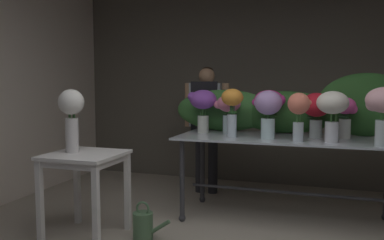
% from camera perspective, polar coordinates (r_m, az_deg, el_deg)
% --- Properties ---
extents(ground_plane, '(7.49, 7.49, 0.00)m').
position_cam_1_polar(ground_plane, '(4.21, 8.75, -14.09)').
color(ground_plane, '#9E9384').
extents(wall_back, '(5.76, 0.12, 2.97)m').
position_cam_1_polar(wall_back, '(5.64, 11.91, 6.14)').
color(wall_back, '#5B564C').
rests_on(wall_back, ground).
extents(wall_left, '(0.12, 3.49, 2.97)m').
position_cam_1_polar(wall_left, '(5.28, -23.67, 5.86)').
color(wall_left, beige).
rests_on(wall_left, ground).
extents(display_table_glass, '(2.15, 0.89, 0.86)m').
position_cam_1_polar(display_table_glass, '(4.14, 13.09, -4.07)').
color(display_table_glass, silver).
rests_on(display_table_glass, ground).
extents(side_table_white, '(0.64, 0.63, 0.77)m').
position_cam_1_polar(side_table_white, '(3.76, -14.91, -6.19)').
color(side_table_white, white).
rests_on(side_table_white, ground).
extents(florist, '(0.58, 0.24, 1.59)m').
position_cam_1_polar(florist, '(5.05, 2.06, 0.57)').
color(florist, '#232328').
rests_on(florist, ground).
extents(foliage_backdrop, '(2.49, 0.24, 0.64)m').
position_cam_1_polar(foliage_backdrop, '(4.42, 13.72, 1.50)').
color(foliage_backdrop, '#387033').
rests_on(foliage_backdrop, display_table_glass).
extents(vase_sunset_hydrangea, '(0.22, 0.22, 0.48)m').
position_cam_1_polar(vase_sunset_hydrangea, '(4.01, 5.71, 2.13)').
color(vase_sunset_hydrangea, silver).
rests_on(vase_sunset_hydrangea, display_table_glass).
extents(vase_ivory_roses, '(0.28, 0.28, 0.47)m').
position_cam_1_polar(vase_ivory_roses, '(3.85, 19.23, 1.55)').
color(vase_ivory_roses, silver).
rests_on(vase_ivory_roses, display_table_glass).
extents(vase_violet_anemones, '(0.31, 0.29, 0.47)m').
position_cam_1_polar(vase_violet_anemones, '(4.36, 1.53, 2.32)').
color(vase_violet_anemones, silver).
rests_on(vase_violet_anemones, display_table_glass).
extents(vase_magenta_lilies, '(0.34, 0.31, 0.47)m').
position_cam_1_polar(vase_magenta_lilies, '(4.25, 10.86, 2.13)').
color(vase_magenta_lilies, silver).
rests_on(vase_magenta_lilies, display_table_glass).
extents(vase_crimson_ranunculus, '(0.28, 0.28, 0.44)m').
position_cam_1_polar(vase_crimson_ranunculus, '(4.13, 17.15, 1.52)').
color(vase_crimson_ranunculus, silver).
rests_on(vase_crimson_ranunculus, display_table_glass).
extents(vase_lilac_peonies, '(0.27, 0.26, 0.47)m').
position_cam_1_polar(vase_lilac_peonies, '(3.94, 10.73, 1.60)').
color(vase_lilac_peonies, silver).
rests_on(vase_lilac_peonies, display_table_glass).
extents(vase_rosy_stock, '(0.29, 0.26, 0.41)m').
position_cam_1_polar(vase_rosy_stock, '(4.30, 5.16, 1.55)').
color(vase_rosy_stock, silver).
rests_on(vase_rosy_stock, display_table_glass).
extents(vase_fuchsia_freesia, '(0.24, 0.20, 0.40)m').
position_cam_1_polar(vase_fuchsia_freesia, '(4.17, 20.84, 0.87)').
color(vase_fuchsia_freesia, silver).
rests_on(vase_fuchsia_freesia, display_table_glass).
extents(vase_blush_carnations, '(0.31, 0.31, 0.51)m').
position_cam_1_polar(vase_blush_carnations, '(3.77, 25.53, 1.63)').
color(vase_blush_carnations, silver).
rests_on(vase_blush_carnations, display_table_glass).
extents(vase_coral_dahlias, '(0.21, 0.20, 0.45)m').
position_cam_1_polar(vase_coral_dahlias, '(3.82, 14.85, 1.37)').
color(vase_coral_dahlias, silver).
rests_on(vase_coral_dahlias, display_table_glass).
extents(vase_white_roses_tall, '(0.23, 0.23, 0.57)m').
position_cam_1_polar(vase_white_roses_tall, '(3.77, -16.69, 0.87)').
color(vase_white_roses_tall, silver).
rests_on(vase_white_roses_tall, side_table_white).
extents(watering_can, '(0.35, 0.18, 0.34)m').
position_cam_1_polar(watering_can, '(3.74, -6.88, -14.54)').
color(watering_can, '#4C704C').
rests_on(watering_can, ground).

